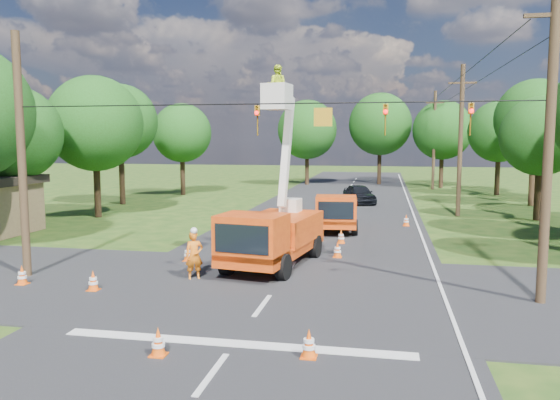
% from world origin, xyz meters
% --- Properties ---
extents(ground, '(140.00, 140.00, 0.00)m').
position_xyz_m(ground, '(0.00, 20.00, 0.00)').
color(ground, '#1F4414').
rests_on(ground, ground).
extents(road_main, '(12.00, 100.00, 0.06)m').
position_xyz_m(road_main, '(0.00, 20.00, 0.00)').
color(road_main, black).
rests_on(road_main, ground).
extents(road_cross, '(56.00, 10.00, 0.07)m').
position_xyz_m(road_cross, '(0.00, 2.00, 0.00)').
color(road_cross, black).
rests_on(road_cross, ground).
extents(stop_bar, '(9.00, 0.45, 0.02)m').
position_xyz_m(stop_bar, '(0.00, -3.20, 0.00)').
color(stop_bar, silver).
rests_on(stop_bar, ground).
extents(edge_line, '(0.12, 90.00, 0.02)m').
position_xyz_m(edge_line, '(5.60, 20.00, 0.00)').
color(edge_line, silver).
rests_on(edge_line, ground).
extents(bucket_truck, '(3.39, 6.74, 8.07)m').
position_xyz_m(bucket_truck, '(-0.76, 5.26, 1.68)').
color(bucket_truck, '#EC5110').
rests_on(bucket_truck, ground).
extents(second_truck, '(2.68, 5.92, 2.16)m').
position_xyz_m(second_truck, '(0.97, 14.57, 1.12)').
color(second_truck, '#EC5110').
rests_on(second_truck, ground).
extents(ground_worker, '(0.78, 0.70, 1.79)m').
position_xyz_m(ground_worker, '(-3.17, 2.75, 0.90)').
color(ground_worker, orange).
rests_on(ground_worker, ground).
extents(distant_car, '(3.21, 4.87, 1.54)m').
position_xyz_m(distant_car, '(1.65, 27.93, 0.77)').
color(distant_car, black).
rests_on(distant_car, ground).
extents(traffic_cone_0, '(0.38, 0.38, 0.71)m').
position_xyz_m(traffic_cone_0, '(-1.57, -4.23, 0.36)').
color(traffic_cone_0, '#F6560C').
rests_on(traffic_cone_0, ground).
extents(traffic_cone_1, '(0.38, 0.38, 0.71)m').
position_xyz_m(traffic_cone_1, '(1.95, -3.67, 0.36)').
color(traffic_cone_1, '#F6560C').
rests_on(traffic_cone_1, ground).
extents(traffic_cone_2, '(0.38, 0.38, 0.71)m').
position_xyz_m(traffic_cone_2, '(1.67, 7.41, 0.36)').
color(traffic_cone_2, '#F6560C').
rests_on(traffic_cone_2, ground).
extents(traffic_cone_3, '(0.38, 0.38, 0.71)m').
position_xyz_m(traffic_cone_3, '(1.57, 10.66, 0.36)').
color(traffic_cone_3, '#F6560C').
rests_on(traffic_cone_3, ground).
extents(traffic_cone_4, '(0.38, 0.38, 0.71)m').
position_xyz_m(traffic_cone_4, '(-6.02, 0.62, 0.36)').
color(traffic_cone_4, '#F6560C').
rests_on(traffic_cone_4, ground).
extents(traffic_cone_5, '(0.38, 0.38, 0.71)m').
position_xyz_m(traffic_cone_5, '(-8.89, 0.86, 0.36)').
color(traffic_cone_5, '#F6560C').
rests_on(traffic_cone_5, ground).
extents(traffic_cone_7, '(0.38, 0.38, 0.71)m').
position_xyz_m(traffic_cone_7, '(4.92, 16.81, 0.36)').
color(traffic_cone_7, '#F6560C').
rests_on(traffic_cone_7, ground).
extents(traffic_cone_8, '(0.38, 0.38, 0.71)m').
position_xyz_m(traffic_cone_8, '(-4.46, 5.51, 0.36)').
color(traffic_cone_8, '#F6560C').
rests_on(traffic_cone_8, ground).
extents(pole_right_near, '(1.80, 0.30, 10.00)m').
position_xyz_m(pole_right_near, '(8.50, 2.00, 5.11)').
color(pole_right_near, '#4C3823').
rests_on(pole_right_near, ground).
extents(pole_right_mid, '(1.80, 0.30, 10.00)m').
position_xyz_m(pole_right_mid, '(8.50, 22.00, 5.11)').
color(pole_right_mid, '#4C3823').
rests_on(pole_right_mid, ground).
extents(pole_right_far, '(1.80, 0.30, 10.00)m').
position_xyz_m(pole_right_far, '(8.50, 42.00, 5.11)').
color(pole_right_far, '#4C3823').
rests_on(pole_right_far, ground).
extents(pole_left, '(0.30, 0.30, 9.00)m').
position_xyz_m(pole_left, '(-9.50, 2.00, 4.50)').
color(pole_left, '#4C3823').
rests_on(pole_left, ground).
extents(signal_span, '(18.00, 0.29, 1.07)m').
position_xyz_m(signal_span, '(2.23, 1.99, 5.88)').
color(signal_span, black).
rests_on(signal_span, ground).
extents(tree_left_c, '(5.20, 5.20, 8.06)m').
position_xyz_m(tree_left_c, '(-16.50, 11.00, 5.44)').
color(tree_left_c, '#382616').
rests_on(tree_left_c, ground).
extents(tree_left_d, '(6.20, 6.20, 9.24)m').
position_xyz_m(tree_left_d, '(-15.00, 17.00, 6.12)').
color(tree_left_d, '#382616').
rests_on(tree_left_d, ground).
extents(tree_left_e, '(5.80, 5.80, 9.41)m').
position_xyz_m(tree_left_e, '(-16.80, 24.00, 6.49)').
color(tree_left_e, '#382616').
rests_on(tree_left_e, ground).
extents(tree_left_f, '(5.40, 5.40, 8.40)m').
position_xyz_m(tree_left_f, '(-14.80, 32.00, 5.69)').
color(tree_left_f, '#382616').
rests_on(tree_left_f, ground).
extents(tree_right_c, '(5.00, 5.00, 7.83)m').
position_xyz_m(tree_right_c, '(13.20, 21.00, 5.31)').
color(tree_right_c, '#382616').
rests_on(tree_right_c, ground).
extents(tree_right_d, '(6.00, 6.00, 9.70)m').
position_xyz_m(tree_right_d, '(14.80, 29.00, 6.68)').
color(tree_right_d, '#382616').
rests_on(tree_right_d, ground).
extents(tree_right_e, '(5.60, 5.60, 8.63)m').
position_xyz_m(tree_right_e, '(13.80, 37.00, 5.81)').
color(tree_right_e, '#382616').
rests_on(tree_right_e, ground).
extents(tree_far_a, '(6.60, 6.60, 9.50)m').
position_xyz_m(tree_far_a, '(-5.00, 45.00, 6.19)').
color(tree_far_a, '#382616').
rests_on(tree_far_a, ground).
extents(tree_far_b, '(7.00, 7.00, 10.32)m').
position_xyz_m(tree_far_b, '(3.00, 47.00, 6.81)').
color(tree_far_b, '#382616').
rests_on(tree_far_b, ground).
extents(tree_far_c, '(6.20, 6.20, 9.18)m').
position_xyz_m(tree_far_c, '(9.50, 44.00, 6.06)').
color(tree_far_c, '#382616').
rests_on(tree_far_c, ground).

